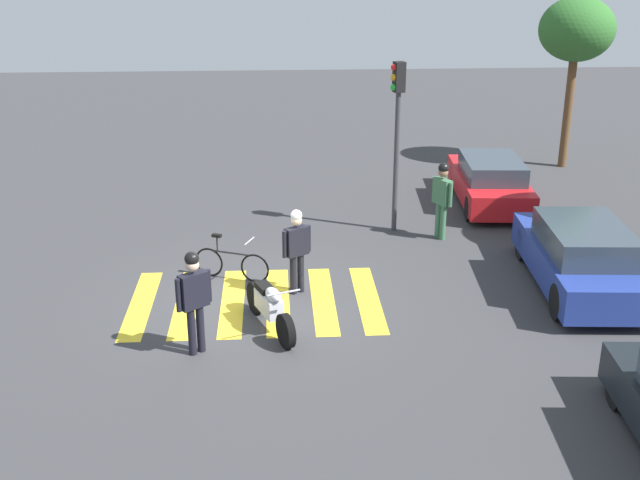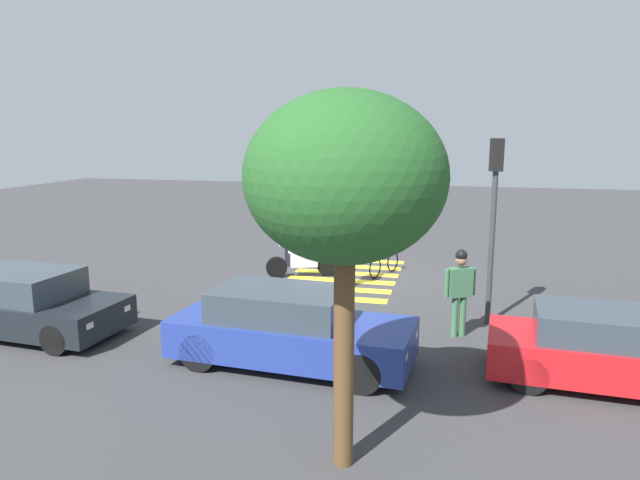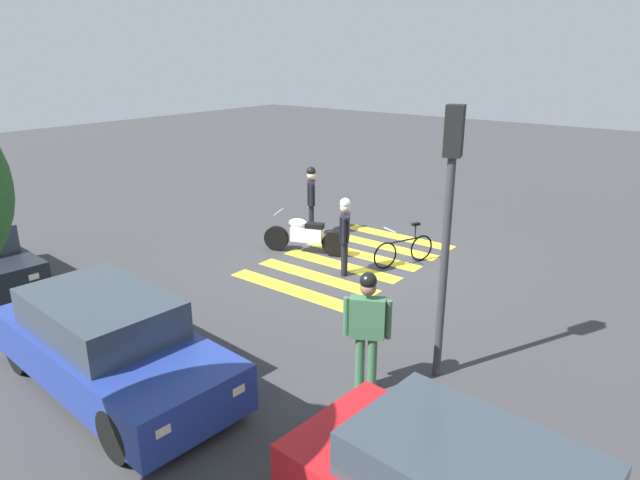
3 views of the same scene
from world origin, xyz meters
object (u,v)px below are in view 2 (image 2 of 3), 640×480
at_px(car_red_convertible, 616,351).
at_px(car_black_suv, 29,304).
at_px(officer_by_motorcycle, 288,232).
at_px(police_motorcycle, 302,262).
at_px(pedestrian_bystander, 460,286).
at_px(officer_on_foot, 352,249).
at_px(car_blue_hatchback, 289,329).
at_px(traffic_light_pole, 494,201).
at_px(leaning_bicycle, 384,263).

bearing_deg(car_red_convertible, car_black_suv, 0.36).
height_order(officer_by_motorcycle, car_black_suv, officer_by_motorcycle).
distance_m(police_motorcycle, pedestrian_bystander, 6.12).
height_order(officer_on_foot, car_red_convertible, officer_on_foot).
bearing_deg(car_blue_hatchback, car_red_convertible, -176.16).
bearing_deg(police_motorcycle, pedestrian_bystander, 137.82).
bearing_deg(police_motorcycle, car_blue_hatchback, 103.01).
relative_size(officer_by_motorcycle, car_black_suv, 0.46).
bearing_deg(officer_by_motorcycle, police_motorcycle, 123.15).
bearing_deg(officer_on_foot, police_motorcycle, -19.24).
bearing_deg(police_motorcycle, car_black_suv, 53.81).
relative_size(officer_by_motorcycle, pedestrian_bystander, 1.01).
xyz_separation_m(car_black_suv, traffic_light_pole, (-9.56, -2.97, 2.13)).
distance_m(police_motorcycle, officer_on_foot, 1.77).
xyz_separation_m(police_motorcycle, car_black_suv, (4.41, 6.02, 0.19)).
bearing_deg(car_black_suv, car_blue_hatchback, 177.03).
distance_m(police_motorcycle, leaning_bicycle, 2.47).
distance_m(officer_on_foot, car_blue_hatchback, 5.78).
height_order(police_motorcycle, car_red_convertible, car_red_convertible).
bearing_deg(car_red_convertible, officer_on_foot, -44.47).
height_order(police_motorcycle, officer_on_foot, officer_on_foot).
bearing_deg(leaning_bicycle, pedestrian_bystander, 113.99).
bearing_deg(officer_on_foot, car_red_convertible, 135.53).
distance_m(officer_on_foot, car_black_suv, 8.12).
height_order(car_red_convertible, car_blue_hatchback, car_blue_hatchback).
xyz_separation_m(police_motorcycle, officer_by_motorcycle, (0.83, -1.27, 0.65)).
distance_m(pedestrian_bystander, car_blue_hatchback, 3.81).
relative_size(police_motorcycle, car_red_convertible, 0.47).
xyz_separation_m(car_red_convertible, car_blue_hatchback, (5.62, 0.38, 0.06)).
height_order(car_blue_hatchback, car_black_suv, car_blue_hatchback).
relative_size(officer_on_foot, officer_by_motorcycle, 0.94).
bearing_deg(police_motorcycle, officer_on_foot, 160.76).
relative_size(pedestrian_bystander, car_red_convertible, 0.43).
relative_size(leaning_bicycle, traffic_light_pole, 0.38).
distance_m(leaning_bicycle, traffic_light_pole, 5.36).
relative_size(officer_on_foot, traffic_light_pole, 0.43).
relative_size(leaning_bicycle, car_blue_hatchback, 0.35).
xyz_separation_m(pedestrian_bystander, car_red_convertible, (-2.57, 1.86, -0.47)).
relative_size(police_motorcycle, traffic_light_pole, 0.50).
xyz_separation_m(officer_by_motorcycle, pedestrian_bystander, (-5.34, 5.36, -0.01)).
height_order(leaning_bicycle, car_red_convertible, car_red_convertible).
xyz_separation_m(police_motorcycle, car_red_convertible, (-7.08, 5.95, 0.17)).
xyz_separation_m(officer_by_motorcycle, traffic_light_pole, (-5.98, 4.32, 1.66)).
xyz_separation_m(officer_on_foot, car_blue_hatchback, (0.12, 5.77, -0.34)).
xyz_separation_m(officer_on_foot, traffic_light_pole, (-3.57, 2.50, 1.75)).
bearing_deg(car_blue_hatchback, traffic_light_pole, -138.45).
distance_m(leaning_bicycle, car_blue_hatchback, 7.20).
bearing_deg(traffic_light_pole, car_black_suv, 17.25).
bearing_deg(officer_on_foot, officer_by_motorcycle, -37.03).
relative_size(officer_by_motorcycle, traffic_light_pole, 0.46).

